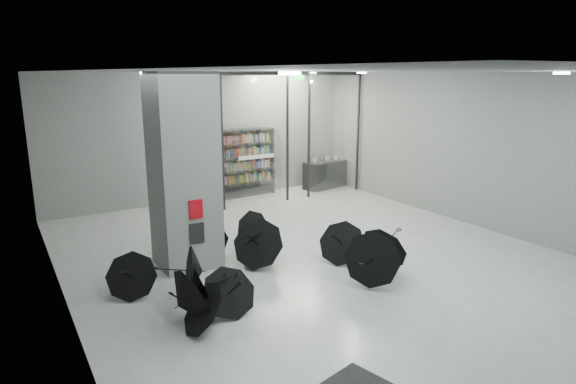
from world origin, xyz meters
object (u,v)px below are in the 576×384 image
column (184,172)px  shop_counter (325,174)px  umbrella_cluster (257,266)px  bookshelf (245,163)px

column → shop_counter: column is taller
shop_counter → umbrella_cluster: (-5.79, -5.91, -0.17)m
bookshelf → shop_counter: 3.01m
column → shop_counter: (6.64, 4.32, -1.52)m
bookshelf → shop_counter: size_ratio=1.39×
column → umbrella_cluster: 2.47m
shop_counter → bookshelf: bearing=161.0°
column → bookshelf: 6.10m
shop_counter → umbrella_cluster: bearing=-145.1°
bookshelf → umbrella_cluster: bookshelf is taller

